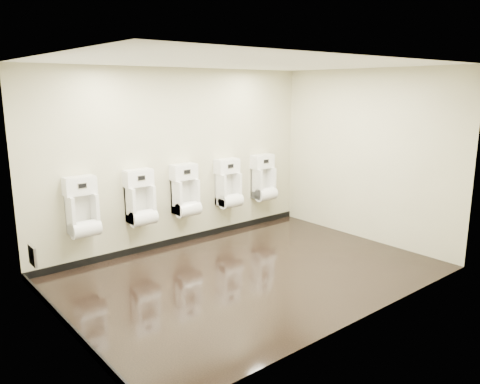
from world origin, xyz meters
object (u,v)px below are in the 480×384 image
at_px(urinal_0, 83,211).
at_px(urinal_1, 141,202).
at_px(urinal_3, 229,187).
at_px(access_panel, 32,256).
at_px(urinal_4, 264,181).
at_px(urinal_2, 186,194).

distance_m(urinal_0, urinal_1, 0.88).
bearing_deg(urinal_3, access_panel, -173.12).
bearing_deg(urinal_4, urinal_0, 180.00).
bearing_deg(urinal_1, urinal_4, 0.00).
xyz_separation_m(urinal_0, urinal_4, (3.36, 0.00, 0.00)).
distance_m(urinal_2, urinal_4, 1.68).
bearing_deg(urinal_4, urinal_3, 180.00).
bearing_deg(urinal_1, urinal_0, 180.00).
bearing_deg(urinal_0, urinal_2, 0.00).
relative_size(urinal_0, urinal_4, 1.00).
distance_m(urinal_0, urinal_4, 3.36).
bearing_deg(urinal_0, access_panel, -153.32).
bearing_deg(access_panel, urinal_1, 13.49).
height_order(access_panel, urinal_0, urinal_0).
height_order(urinal_0, urinal_4, same).
bearing_deg(urinal_3, urinal_1, 180.00).
height_order(access_panel, urinal_2, urinal_2).
distance_m(access_panel, urinal_3, 3.39).
relative_size(urinal_1, urinal_3, 1.00).
height_order(urinal_3, urinal_4, same).
bearing_deg(urinal_2, urinal_1, 180.00).
bearing_deg(access_panel, urinal_2, 9.26).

